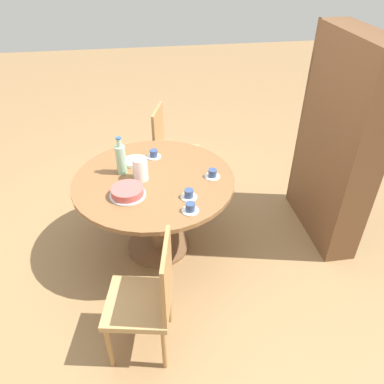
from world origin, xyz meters
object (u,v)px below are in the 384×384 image
(chair_b, at_px, (148,297))
(cup_a, at_px, (212,174))
(cake_main, at_px, (127,192))
(cup_b, at_px, (189,194))
(cup_d, at_px, (190,208))
(water_bottle, at_px, (121,159))
(coffee_pot, at_px, (140,168))
(chair_a, at_px, (171,149))
(bookshelf, at_px, (335,147))
(cup_c, at_px, (154,154))

(chair_b, bearing_deg, cup_a, 158.10)
(cake_main, xyz_separation_m, cup_b, (0.10, 0.46, -0.01))
(chair_b, relative_size, cup_d, 7.38)
(water_bottle, bearing_deg, cup_a, 76.18)
(chair_b, bearing_deg, coffee_pot, -170.14)
(cup_d, bearing_deg, coffee_pot, -145.12)
(cake_main, xyz_separation_m, cup_a, (-0.16, 0.69, -0.01))
(chair_a, xyz_separation_m, bookshelf, (0.91, 1.32, 0.40))
(cup_c, bearing_deg, coffee_pot, -20.77)
(chair_a, height_order, cup_d, chair_a)
(bookshelf, distance_m, cup_d, 1.43)
(chair_b, bearing_deg, cake_main, -162.29)
(cup_b, xyz_separation_m, cup_c, (-0.65, -0.22, 0.00))
(cup_c, bearing_deg, cup_a, 48.79)
(chair_b, height_order, bookshelf, bookshelf)
(coffee_pot, relative_size, cup_d, 1.80)
(bookshelf, xyz_separation_m, cup_a, (0.10, -1.08, -0.11))
(chair_b, xyz_separation_m, coffee_pot, (-0.98, 0.02, 0.37))
(coffee_pot, height_order, cake_main, coffee_pot)
(chair_b, distance_m, bookshelf, 2.01)
(bookshelf, bearing_deg, chair_b, 121.35)
(water_bottle, xyz_separation_m, cup_b, (0.43, 0.49, -0.11))
(water_bottle, relative_size, cake_main, 1.18)
(chair_b, height_order, cup_d, chair_b)
(chair_a, relative_size, cup_a, 7.38)
(coffee_pot, relative_size, cup_b, 1.80)
(cup_a, bearing_deg, water_bottle, -103.82)
(chair_a, bearing_deg, water_bottle, 167.42)
(water_bottle, distance_m, cup_a, 0.76)
(bookshelf, xyz_separation_m, water_bottle, (-0.08, -1.81, -0.00))
(chair_a, relative_size, cake_main, 3.37)
(bookshelf, xyz_separation_m, cup_b, (0.35, -1.31, -0.11))
(water_bottle, bearing_deg, cup_d, 38.93)
(cup_a, height_order, cup_d, same)
(coffee_pot, height_order, cup_d, coffee_pot)
(water_bottle, xyz_separation_m, cup_c, (-0.22, 0.27, -0.11))
(cup_a, bearing_deg, chair_b, -32.92)
(cake_main, bearing_deg, cup_b, 78.21)
(chair_b, xyz_separation_m, bookshelf, (-1.02, 1.68, 0.40))
(bookshelf, height_order, coffee_pot, bookshelf)
(water_bottle, height_order, cup_a, water_bottle)
(cup_a, bearing_deg, cake_main, -77.28)
(chair_b, height_order, coffee_pot, coffee_pot)
(cup_b, bearing_deg, chair_a, -179.53)
(water_bottle, bearing_deg, coffee_pot, 51.46)
(chair_a, distance_m, chair_b, 1.96)
(coffee_pot, xyz_separation_m, cup_d, (0.48, 0.33, -0.07))
(cake_main, bearing_deg, cup_d, 59.45)
(cake_main, xyz_separation_m, cup_c, (-0.55, 0.24, -0.01))
(cup_c, bearing_deg, bookshelf, 79.06)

